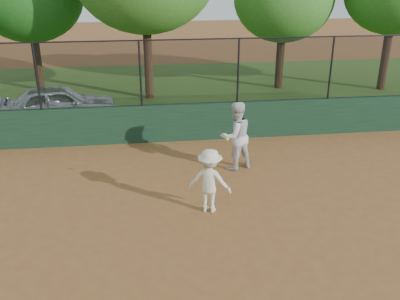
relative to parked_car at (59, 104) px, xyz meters
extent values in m
plane|color=brown|center=(3.40, -8.35, -0.67)|extent=(80.00, 80.00, 0.00)
cube|color=#1A3A24|center=(3.40, -2.35, -0.07)|extent=(26.00, 0.20, 1.20)
cube|color=#2F551A|center=(3.40, 3.65, -0.67)|extent=(36.00, 12.00, 0.01)
imported|color=silver|center=(0.00, 0.00, 0.00)|extent=(4.17, 2.26, 1.35)
imported|color=silver|center=(5.37, -4.68, 0.27)|extent=(1.12, 1.01, 1.89)
imported|color=beige|center=(4.32, -6.90, 0.08)|extent=(1.11, 0.89, 1.50)
sphere|color=#DFFF38|center=(4.64, -7.16, 1.16)|extent=(0.07, 0.07, 0.07)
cube|color=black|center=(3.40, -2.35, 1.53)|extent=(26.00, 0.02, 2.00)
cylinder|color=black|center=(3.40, -2.35, 2.51)|extent=(26.00, 0.04, 0.04)
cylinder|color=black|center=(-0.10, -2.35, 1.53)|extent=(0.06, 0.06, 2.00)
cylinder|color=black|center=(2.90, -2.35, 1.53)|extent=(0.06, 0.06, 2.00)
cylinder|color=black|center=(5.90, -2.35, 1.53)|extent=(0.06, 0.06, 2.00)
cylinder|color=black|center=(8.90, -2.35, 1.53)|extent=(0.06, 0.06, 2.00)
cylinder|color=#412816|center=(-1.60, 4.78, 0.49)|extent=(0.36, 0.36, 2.32)
cylinder|color=#492C1A|center=(3.24, 2.82, 0.78)|extent=(0.36, 0.36, 2.90)
cylinder|color=#372412|center=(9.16, 3.75, 0.45)|extent=(0.36, 0.36, 2.25)
cylinder|color=#452A18|center=(13.71, 2.87, 0.64)|extent=(0.36, 0.36, 2.62)
camera|label=1|loc=(2.91, -15.69, 4.50)|focal=40.00mm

